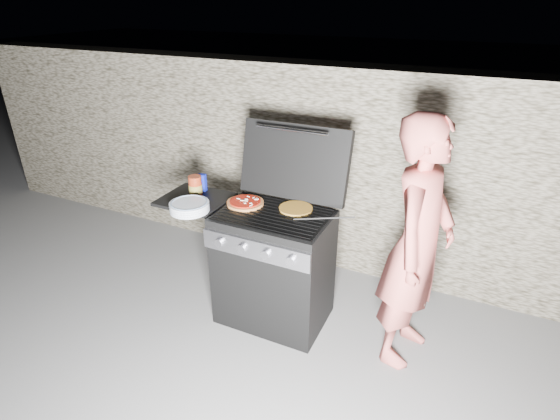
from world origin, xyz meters
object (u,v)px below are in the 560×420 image
at_px(pizza_topped, 245,202).
at_px(person, 418,246).
at_px(gas_grill, 245,260).
at_px(sauce_jar, 195,186).

relative_size(pizza_topped, person, 0.16).
distance_m(gas_grill, person, 1.30).
relative_size(gas_grill, pizza_topped, 4.91).
height_order(gas_grill, pizza_topped, pizza_topped).
height_order(sauce_jar, person, person).
distance_m(sauce_jar, person, 1.69).
bearing_deg(pizza_topped, gas_grill, -81.08).
bearing_deg(gas_grill, person, 3.39).
xyz_separation_m(gas_grill, sauce_jar, (-0.44, 0.05, 0.53)).
bearing_deg(person, sauce_jar, 100.85).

